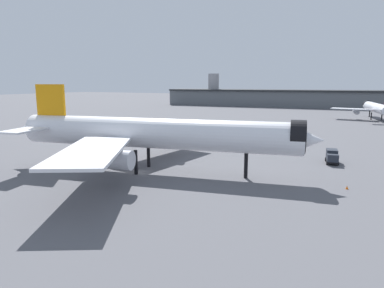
# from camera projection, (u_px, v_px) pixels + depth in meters

# --- Properties ---
(ground) EXTENTS (900.00, 900.00, 0.00)m
(ground) POSITION_uv_depth(u_px,v_px,m) (140.00, 172.00, 69.73)
(ground) COLOR #56565B
(airliner_near_gate) EXTENTS (64.48, 58.08, 17.52)m
(airliner_near_gate) POSITION_uv_depth(u_px,v_px,m) (153.00, 134.00, 69.46)
(airliner_near_gate) COLOR white
(airliner_near_gate) RESTS_ON ground
(airliner_far_taxiway) EXTENTS (41.82, 46.47, 12.81)m
(airliner_far_taxiway) POSITION_uv_depth(u_px,v_px,m) (376.00, 108.00, 168.14)
(airliner_far_taxiway) COLOR silver
(airliner_far_taxiway) RESTS_ON ground
(terminal_building) EXTENTS (178.93, 39.48, 24.81)m
(terminal_building) POSITION_uv_depth(u_px,v_px,m) (281.00, 98.00, 258.34)
(terminal_building) COLOR slate
(terminal_building) RESTS_ON ground
(service_truck_front) EXTENTS (3.37, 5.82, 3.00)m
(service_truck_front) POSITION_uv_depth(u_px,v_px,m) (332.00, 156.00, 77.46)
(service_truck_front) COLOR black
(service_truck_front) RESTS_ON ground
(baggage_tug_wing) EXTENTS (3.56, 2.82, 1.85)m
(baggage_tug_wing) POSITION_uv_depth(u_px,v_px,m) (134.00, 138.00, 106.18)
(baggage_tug_wing) COLOR black
(baggage_tug_wing) RESTS_ON ground
(traffic_cone_near_nose) EXTENTS (0.48, 0.48, 0.60)m
(traffic_cone_near_nose) POSITION_uv_depth(u_px,v_px,m) (347.00, 187.00, 58.80)
(traffic_cone_near_nose) COLOR #F2600C
(traffic_cone_near_nose) RESTS_ON ground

